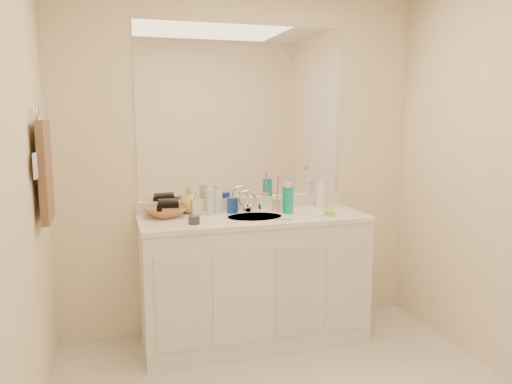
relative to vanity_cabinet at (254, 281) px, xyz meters
The scene contains 26 objects.
wall_back 0.82m from the vanity_cabinet, 90.00° to the left, with size 2.60×0.02×2.40m, color #FCEBC5.
wall_left 1.83m from the vanity_cabinet, 141.75° to the right, with size 0.02×2.60×2.40m, color #FCEBC5.
vanity_cabinet is the anchor object (origin of this frame).
countertop 0.44m from the vanity_cabinet, ahead, with size 1.52×0.57×0.03m, color white.
backsplash 0.56m from the vanity_cabinet, 90.00° to the left, with size 1.52×0.03×0.08m, color silver.
sink_basin 0.44m from the vanity_cabinet, 90.00° to the right, with size 0.37×0.37×0.02m, color beige.
faucet 0.53m from the vanity_cabinet, 90.00° to the left, with size 0.02×0.02×0.11m, color silver.
mirror 1.17m from the vanity_cabinet, 90.00° to the left, with size 1.48×0.01×1.20m, color white.
blue_mug 0.54m from the vanity_cabinet, 127.94° to the left, with size 0.08×0.08×0.11m, color #163498.
tan_cup 0.55m from the vanity_cabinet, 33.23° to the left, with size 0.06×0.06×0.09m, color #CCBC90.
toothbrush 0.65m from the vanity_cabinet, 31.97° to the left, with size 0.01×0.01×0.20m, color #E13B9D.
mouthwash_bottle 0.60m from the vanity_cabinet, ahead, with size 0.08×0.08×0.18m, color #0EA892.
clear_pump_bottle 0.79m from the vanity_cabinet, 16.23° to the left, with size 0.06×0.06×0.17m, color white.
soap_dish 0.68m from the vanity_cabinet, 18.24° to the right, with size 0.09×0.07×0.01m, color white.
green_soap 0.70m from the vanity_cabinet, 18.24° to the right, with size 0.07×0.05×0.03m, color #85DD36.
orange_comb 0.51m from the vanity_cabinet, 49.70° to the right, with size 0.10×0.02×0.00m, color gold.
dark_jar 0.65m from the vanity_cabinet, 163.04° to the right, with size 0.07×0.07×0.05m, color #333239.
extra_white_bottle 0.62m from the vanity_cabinet, 153.12° to the left, with size 0.05×0.05×0.17m, color silver.
soap_bottle_white 0.62m from the vanity_cabinet, 133.17° to the left, with size 0.07×0.07×0.19m, color white.
soap_bottle_cream 0.67m from the vanity_cabinet, 155.44° to the left, with size 0.07×0.07×0.16m, color beige.
soap_bottle_yellow 0.71m from the vanity_cabinet, 149.55° to the left, with size 0.14×0.14×0.18m, color #F4CB5E.
wicker_basket 0.76m from the vanity_cabinet, 167.02° to the left, with size 0.25×0.25×0.06m, color #A36A41.
hair_dryer 0.79m from the vanity_cabinet, 166.56° to the left, with size 0.07×0.07×0.13m, color black.
towel_ring 1.71m from the vanity_cabinet, 168.86° to the right, with size 0.11×0.11×0.01m, color silver.
hand_towel 1.52m from the vanity_cabinet, 168.69° to the right, with size 0.04×0.32×0.55m, color #4F392A.
switch_plate 1.61m from the vanity_cabinet, 160.52° to the right, with size 0.01×0.09×0.13m, color white.
Camera 1 is at (-0.91, -2.12, 1.56)m, focal length 35.00 mm.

